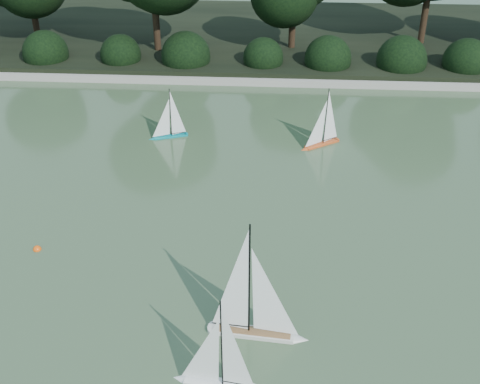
# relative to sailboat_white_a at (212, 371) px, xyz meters

# --- Properties ---
(ground) EXTENTS (80.00, 80.00, 0.00)m
(ground) POSITION_rel_sailboat_white_a_xyz_m (0.09, 1.39, -0.24)
(ground) COLOR #354B2D
(ground) RESTS_ON ground
(pond_coping) EXTENTS (40.00, 0.35, 0.18)m
(pond_coping) POSITION_rel_sailboat_white_a_xyz_m (0.09, 10.39, -0.15)
(pond_coping) COLOR gray
(pond_coping) RESTS_ON ground
(far_bank) EXTENTS (40.00, 8.00, 0.30)m
(far_bank) POSITION_rel_sailboat_white_a_xyz_m (0.09, 14.39, -0.09)
(far_bank) COLOR black
(far_bank) RESTS_ON ground
(shrub_hedge) EXTENTS (29.10, 1.10, 1.10)m
(shrub_hedge) POSITION_rel_sailboat_white_a_xyz_m (0.09, 11.29, 0.21)
(shrub_hedge) COLOR black
(shrub_hedge) RESTS_ON ground
(sailboat_white_a) EXTENTS (1.12, 0.34, 1.52)m
(sailboat_white_a) POSITION_rel_sailboat_white_a_xyz_m (0.00, 0.00, 0.00)
(sailboat_white_a) COLOR white
(sailboat_white_a) RESTS_ON ground
(sailboat_white_b) EXTENTS (1.42, 0.35, 1.93)m
(sailboat_white_b) POSITION_rel_sailboat_white_a_xyz_m (0.56, 0.90, 0.06)
(sailboat_white_b) COLOR silver
(sailboat_white_b) RESTS_ON ground
(sailboat_orange) EXTENTS (0.92, 0.69, 1.41)m
(sailboat_orange) POSITION_rel_sailboat_white_a_xyz_m (1.65, 6.77, -0.02)
(sailboat_orange) COLOR #CE4F1E
(sailboat_orange) RESTS_ON ground
(sailboat_teal) EXTENTS (0.89, 0.43, 1.24)m
(sailboat_teal) POSITION_rel_sailboat_white_a_xyz_m (-1.75, 6.96, -0.04)
(sailboat_teal) COLOR #097D84
(sailboat_teal) RESTS_ON ground
(race_buoy) EXTENTS (0.14, 0.14, 0.14)m
(race_buoy) POSITION_rel_sailboat_white_a_xyz_m (-3.20, 2.63, -0.24)
(race_buoy) COLOR #FF550D
(race_buoy) RESTS_ON ground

